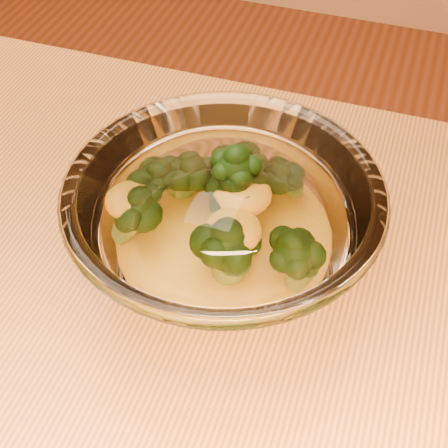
% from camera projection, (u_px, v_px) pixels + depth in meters
% --- Properties ---
extents(table, '(1.20, 0.80, 0.75)m').
position_uv_depth(table, '(107.00, 421.00, 0.55)').
color(table, '#D17F3E').
rests_on(table, ground).
extents(glass_bowl, '(0.25, 0.25, 0.11)m').
position_uv_depth(glass_bowl, '(224.00, 229.00, 0.50)').
color(glass_bowl, white).
rests_on(glass_bowl, table).
extents(cheese_sauce, '(0.12, 0.12, 0.03)m').
position_uv_depth(cheese_sauce, '(224.00, 248.00, 0.52)').
color(cheese_sauce, '#FFB315').
rests_on(cheese_sauce, glass_bowl).
extents(broccoli_heap, '(0.17, 0.14, 0.08)m').
position_uv_depth(broccoli_heap, '(219.00, 207.00, 0.50)').
color(broccoli_heap, black).
rests_on(broccoli_heap, cheese_sauce).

